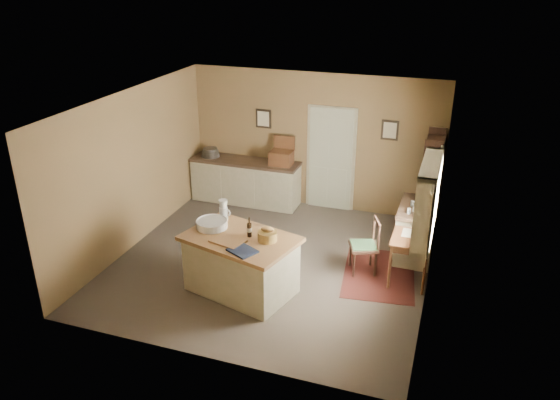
# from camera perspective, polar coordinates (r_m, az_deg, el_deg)

# --- Properties ---
(ground) EXTENTS (5.00, 5.00, 0.00)m
(ground) POSITION_cam_1_polar(r_m,az_deg,el_deg) (9.13, -0.86, -6.53)
(ground) COLOR #62554B
(ground) RESTS_ON ground
(wall_back) EXTENTS (5.00, 0.10, 2.70)m
(wall_back) POSITION_cam_1_polar(r_m,az_deg,el_deg) (10.77, 3.59, 6.14)
(wall_back) COLOR brown
(wall_back) RESTS_ON ground
(wall_front) EXTENTS (5.00, 0.10, 2.70)m
(wall_front) POSITION_cam_1_polar(r_m,az_deg,el_deg) (6.47, -8.44, -6.70)
(wall_front) COLOR brown
(wall_front) RESTS_ON ground
(wall_left) EXTENTS (0.10, 5.00, 2.70)m
(wall_left) POSITION_cam_1_polar(r_m,az_deg,el_deg) (9.61, -15.12, 3.12)
(wall_left) COLOR brown
(wall_left) RESTS_ON ground
(wall_right) EXTENTS (0.10, 5.00, 2.70)m
(wall_right) POSITION_cam_1_polar(r_m,az_deg,el_deg) (8.10, 15.99, -0.90)
(wall_right) COLOR brown
(wall_right) RESTS_ON ground
(ceiling) EXTENTS (5.00, 5.00, 0.00)m
(ceiling) POSITION_cam_1_polar(r_m,az_deg,el_deg) (8.11, -0.98, 10.19)
(ceiling) COLOR silver
(ceiling) RESTS_ON wall_back
(door) EXTENTS (0.97, 0.06, 2.11)m
(door) POSITION_cam_1_polar(r_m,az_deg,el_deg) (10.76, 5.31, 4.39)
(door) COLOR beige
(door) RESTS_ON ground
(framed_prints) EXTENTS (2.82, 0.02, 0.38)m
(framed_prints) POSITION_cam_1_polar(r_m,az_deg,el_deg) (10.60, 4.66, 7.90)
(framed_prints) COLOR black
(framed_prints) RESTS_ON ground
(window) EXTENTS (0.25, 1.99, 1.12)m
(window) POSITION_cam_1_polar(r_m,az_deg,el_deg) (7.84, 15.49, -0.07)
(window) COLOR beige
(window) RESTS_ON ground
(work_island) EXTENTS (1.82, 1.43, 1.20)m
(work_island) POSITION_cam_1_polar(r_m,az_deg,el_deg) (8.19, -4.13, -6.52)
(work_island) COLOR beige
(work_island) RESTS_ON ground
(sideboard) EXTENTS (2.23, 0.63, 1.18)m
(sideboard) POSITION_cam_1_polar(r_m,az_deg,el_deg) (11.20, -3.56, 2.13)
(sideboard) COLOR beige
(sideboard) RESTS_ON ground
(rug) EXTENTS (1.28, 1.72, 0.01)m
(rug) POSITION_cam_1_polar(r_m,az_deg,el_deg) (8.94, 10.30, -7.62)
(rug) COLOR #4A1513
(rug) RESTS_ON ground
(writing_desk) EXTENTS (0.59, 0.96, 0.82)m
(writing_desk) POSITION_cam_1_polar(r_m,az_deg,el_deg) (8.65, 13.65, -3.99)
(writing_desk) COLOR #382011
(writing_desk) RESTS_ON ground
(desk_chair) EXTENTS (0.54, 0.54, 0.90)m
(desk_chair) POSITION_cam_1_polar(r_m,az_deg,el_deg) (8.76, 8.71, -4.83)
(desk_chair) COLOR #311D15
(desk_chair) RESTS_ON ground
(right_cabinet) EXTENTS (0.61, 1.09, 0.99)m
(right_cabinet) POSITION_cam_1_polar(r_m,az_deg,el_deg) (9.41, 14.01, -3.15)
(right_cabinet) COLOR beige
(right_cabinet) RESTS_ON ground
(shelving_unit) EXTENTS (0.32, 0.84, 1.88)m
(shelving_unit) POSITION_cam_1_polar(r_m,az_deg,el_deg) (10.11, 15.70, 1.57)
(shelving_unit) COLOR #311D15
(shelving_unit) RESTS_ON ground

